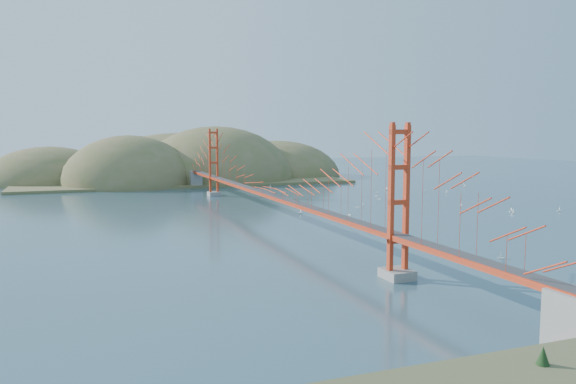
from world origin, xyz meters
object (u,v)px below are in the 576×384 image
object	(u,v)px
bridge	(268,165)
sailboat_2	(511,211)
sailboat_1	(379,198)
sailboat_0	(350,214)

from	to	relation	value
bridge	sailboat_2	distance (m)	35.09
sailboat_1	bridge	bearing A→B (deg)	-148.47
bridge	sailboat_1	bearing A→B (deg)	31.53
sailboat_0	sailboat_2	distance (m)	23.08
sailboat_0	sailboat_1	xyz separation A→B (m)	(12.74, 14.44, 0.01)
sailboat_1	sailboat_0	bearing A→B (deg)	-131.42
bridge	sailboat_2	world-z (taller)	bridge
sailboat_0	sailboat_1	size ratio (longest dim) A/B	0.93
sailboat_1	sailboat_2	bearing A→B (deg)	-63.36
bridge	sailboat_1	distance (m)	29.36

